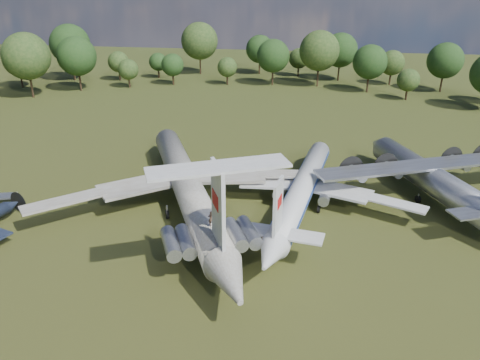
% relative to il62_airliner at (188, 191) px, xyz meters
% --- Properties ---
extents(ground, '(300.00, 300.00, 0.00)m').
position_rel_il62_airliner_xyz_m(ground, '(0.66, -0.80, -2.70)').
color(ground, '#233913').
rests_on(ground, ground).
extents(il62_airliner, '(61.16, 67.50, 5.39)m').
position_rel_il62_airliner_xyz_m(il62_airliner, '(0.00, 0.00, 0.00)').
color(il62_airliner, '#BABAB6').
rests_on(il62_airliner, ground).
extents(tu104_jet, '(39.18, 48.15, 4.35)m').
position_rel_il62_airliner_xyz_m(tu104_jet, '(15.48, 2.81, -0.52)').
color(tu104_jet, silver).
rests_on(tu104_jet, ground).
extents(an12_transport, '(45.83, 48.00, 4.99)m').
position_rel_il62_airliner_xyz_m(an12_transport, '(33.62, 8.29, -0.20)').
color(an12_transport, '#95989D').
rests_on(an12_transport, ground).
extents(person_on_il62, '(0.67, 0.47, 1.75)m').
position_rel_il62_airliner_xyz_m(person_on_il62, '(6.21, -13.76, 3.57)').
color(person_on_il62, brown).
rests_on(person_on_il62, il62_airliner).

